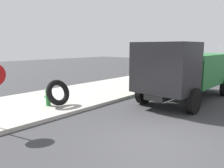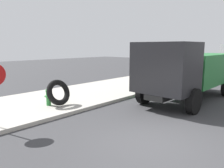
# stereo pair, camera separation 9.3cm
# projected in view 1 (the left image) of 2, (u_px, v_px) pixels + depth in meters

# --- Properties ---
(ground_plane) EXTENTS (80.00, 80.00, 0.00)m
(ground_plane) POSITION_uv_depth(u_px,v_px,m) (154.00, 144.00, 6.48)
(ground_plane) COLOR #38383A
(sidewalk_curb) EXTENTS (36.00, 5.00, 0.15)m
(sidewalk_curb) POSITION_uv_depth(u_px,v_px,m) (37.00, 104.00, 10.69)
(sidewalk_curb) COLOR #ADA89E
(sidewalk_curb) RESTS_ON ground
(fire_hydrant) EXTENTS (0.24, 0.54, 0.80)m
(fire_hydrant) POSITION_uv_depth(u_px,v_px,m) (48.00, 96.00, 10.02)
(fire_hydrant) COLOR #2D8438
(fire_hydrant) RESTS_ON sidewalk_curb
(loose_tire) EXTENTS (1.23, 0.70, 1.21)m
(loose_tire) POSITION_uv_depth(u_px,v_px,m) (58.00, 93.00, 9.98)
(loose_tire) COLOR black
(loose_tire) RESTS_ON sidewalk_curb
(dump_truck_green) EXTENTS (7.03, 2.88, 3.00)m
(dump_truck_green) POSITION_uv_depth(u_px,v_px,m) (187.00, 70.00, 11.48)
(dump_truck_green) COLOR #237033
(dump_truck_green) RESTS_ON ground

